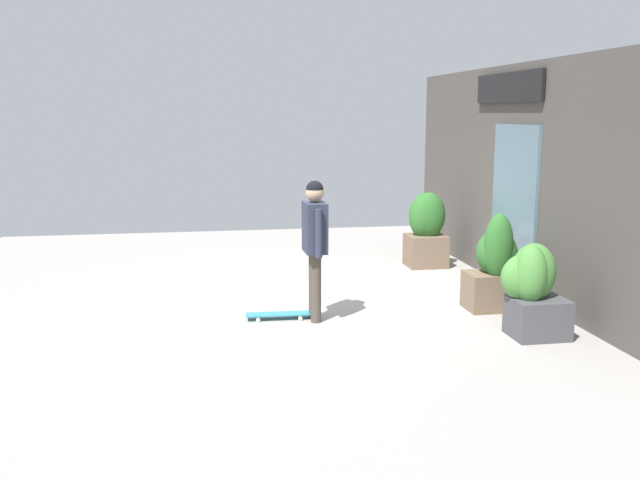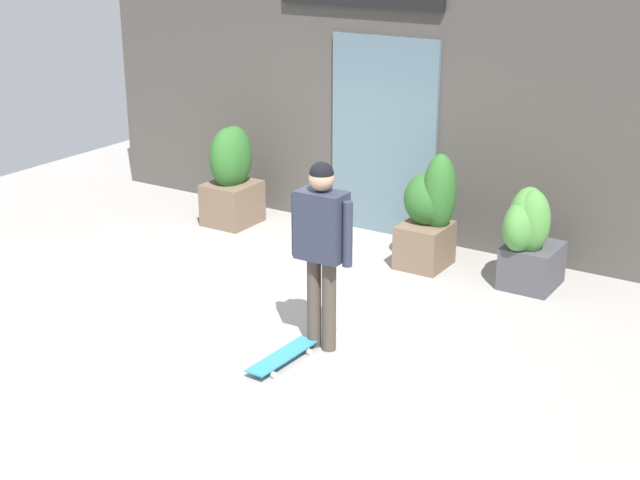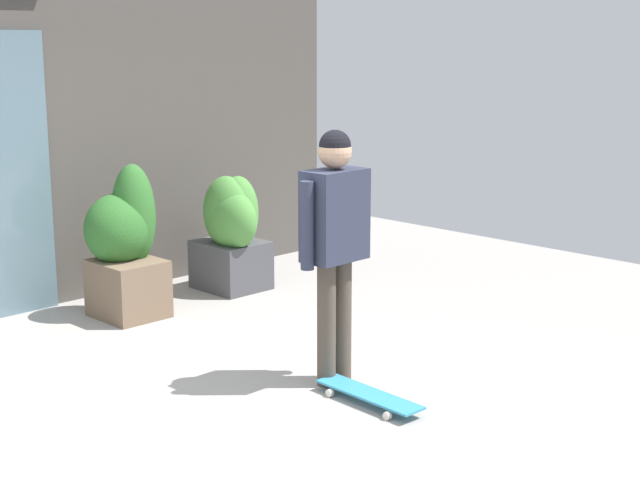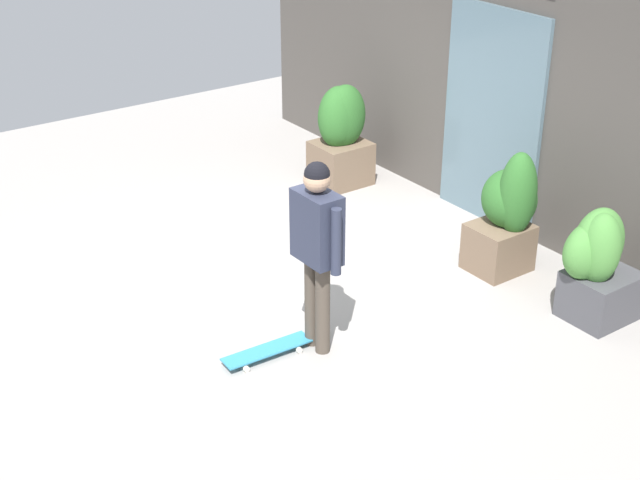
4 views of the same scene
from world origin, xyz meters
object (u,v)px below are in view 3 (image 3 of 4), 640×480
Objects in this scene: skateboard at (369,395)px; planter_box_mid at (125,244)px; planter_box_right at (231,230)px; skateboarder at (335,229)px.

skateboard is 2.92m from planter_box_mid.
planter_box_mid is (-1.16, 0.03, 0.04)m from planter_box_right.
skateboarder is 2.47m from planter_box_mid.
skateboard is (-0.13, -0.45, -1.03)m from skateboarder.
planter_box_mid is at bearing 178.46° from planter_box_right.
skateboarder is at bearing -87.86° from planter_box_mid.
skateboarder reaches higher than planter_box_right.
skateboarder is 1.35× the size of planter_box_mid.
skateboard is at bearing -90.79° from planter_box_mid.
skateboarder is 1.61× the size of planter_box_right.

